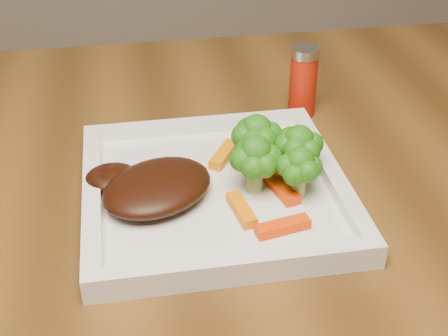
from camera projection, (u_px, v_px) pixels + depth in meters
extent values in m
cube|color=white|center=(215.00, 193.00, 0.66)|extent=(0.27, 0.27, 0.01)
ellipsoid|color=black|center=(157.00, 187.00, 0.63)|extent=(0.15, 0.14, 0.03)
cube|color=#F33A03|center=(283.00, 227.00, 0.59)|extent=(0.06, 0.02, 0.01)
cube|color=orange|center=(241.00, 210.00, 0.61)|extent=(0.02, 0.05, 0.01)
cube|color=#FF3004|center=(299.00, 154.00, 0.70)|extent=(0.06, 0.02, 0.01)
cube|color=orange|center=(224.00, 154.00, 0.70)|extent=(0.04, 0.05, 0.01)
cube|color=#FB3904|center=(280.00, 186.00, 0.65)|extent=(0.03, 0.06, 0.01)
cylinder|color=#AC1A09|center=(303.00, 82.00, 0.79)|extent=(0.04, 0.04, 0.09)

